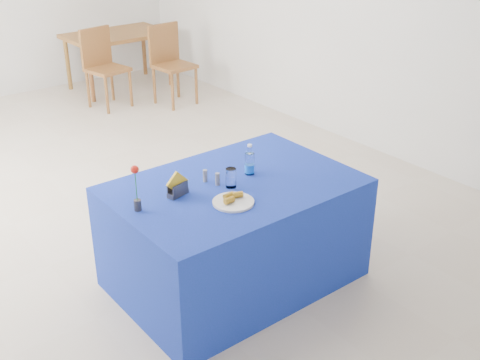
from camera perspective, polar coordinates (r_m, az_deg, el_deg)
name	(u,v)px	position (r m, az deg, el deg)	size (l,w,h in m)	color
floor	(131,187)	(5.71, -10.28, -0.68)	(7.00, 7.00, 0.00)	beige
plate	(233,202)	(3.72, -0.64, -2.11)	(0.26, 0.26, 0.01)	silver
drinking_glass	(231,178)	(3.90, -0.86, 0.21)	(0.07, 0.07, 0.13)	white
salt_shaker	(205,176)	(3.98, -3.33, 0.40)	(0.03, 0.03, 0.09)	gray
pepper_shaker	(217,179)	(3.93, -2.15, 0.09)	(0.03, 0.03, 0.09)	slate
blue_table	(235,233)	(4.15, -0.52, -5.04)	(1.60, 1.10, 0.76)	navy
water_bottle	(250,164)	(4.08, 0.91, 1.52)	(0.07, 0.07, 0.21)	white
napkin_holder	(178,188)	(3.82, -5.94, -0.80)	(0.16, 0.09, 0.17)	#3D3D43
rose_vase	(136,189)	(3.63, -9.81, -0.85)	(0.05, 0.05, 0.30)	#28282E
oak_table	(117,39)	(8.55, -11.56, 12.99)	(1.36, 0.88, 0.76)	brown
chair_bg_left	(103,62)	(7.83, -12.91, 10.85)	(0.51, 0.51, 0.98)	brown
chair_bg_right	(170,58)	(7.82, -6.69, 11.38)	(0.48, 0.48, 1.00)	brown
banana_pieces	(232,197)	(3.73, -0.77, -1.61)	(0.16, 0.09, 0.04)	gold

